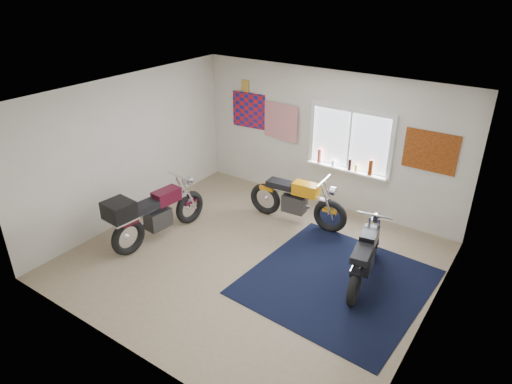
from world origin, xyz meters
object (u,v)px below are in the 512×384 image
Objects in this scene: navy_rug at (337,282)px; black_chrome_bike at (365,258)px; maroon_tourer at (152,214)px; yellow_triumph at (296,201)px.

black_chrome_bike reaches higher than navy_rug.
navy_rug is 3.30m from maroon_tourer.
maroon_tourer is (-3.18, -0.73, 0.53)m from navy_rug.
maroon_tourer reaches higher than black_chrome_bike.
maroon_tourer is (-3.47, -1.02, 0.13)m from black_chrome_bike.
navy_rug is at bearing 125.29° from black_chrome_bike.
yellow_triumph is 1.11× the size of black_chrome_bike.
black_chrome_bike is 0.88× the size of maroon_tourer.
black_chrome_bike is at bearing 44.86° from navy_rug.
black_chrome_bike is (0.29, 0.29, 0.40)m from navy_rug.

